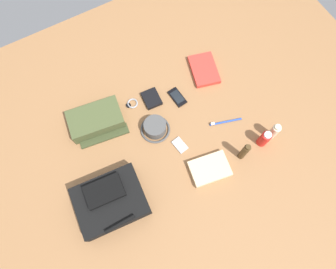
% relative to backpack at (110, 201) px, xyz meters
% --- Properties ---
extents(ground_plane, '(2.64, 2.02, 0.02)m').
position_rel_backpack_xyz_m(ground_plane, '(-0.42, -0.17, -0.07)').
color(ground_plane, '#976840').
rests_on(ground_plane, ground).
extents(backpack, '(0.35, 0.29, 0.13)m').
position_rel_backpack_xyz_m(backpack, '(0.00, 0.00, 0.00)').
color(backpack, black).
rests_on(backpack, ground_plane).
extents(toiletry_pouch, '(0.31, 0.25, 0.08)m').
position_rel_backpack_xyz_m(toiletry_pouch, '(-0.12, -0.43, -0.02)').
color(toiletry_pouch, '#47512D').
rests_on(toiletry_pouch, ground_plane).
extents(bucket_hat, '(0.16, 0.16, 0.07)m').
position_rel_backpack_xyz_m(bucket_hat, '(-0.38, -0.24, -0.02)').
color(bucket_hat, '#4D4D4D').
rests_on(bucket_hat, ground_plane).
extents(lotion_bottle, '(0.04, 0.04, 0.13)m').
position_rel_backpack_xyz_m(lotion_bottle, '(-0.91, 0.10, 0.01)').
color(lotion_bottle, beige).
rests_on(lotion_bottle, ground_plane).
extents(sunscreen_spray, '(0.05, 0.05, 0.12)m').
position_rel_backpack_xyz_m(sunscreen_spray, '(-0.84, 0.10, 0.00)').
color(sunscreen_spray, red).
rests_on(sunscreen_spray, ground_plane).
extents(cologne_bottle, '(0.03, 0.03, 0.17)m').
position_rel_backpack_xyz_m(cologne_bottle, '(-0.70, 0.11, 0.02)').
color(cologne_bottle, '#473319').
rests_on(cologne_bottle, ground_plane).
extents(paperback_novel, '(0.19, 0.24, 0.03)m').
position_rel_backpack_xyz_m(paperback_novel, '(-0.80, -0.43, -0.04)').
color(paperback_novel, red).
rests_on(paperback_novel, ground_plane).
extents(cell_phone, '(0.07, 0.12, 0.01)m').
position_rel_backpack_xyz_m(cell_phone, '(-0.58, -0.35, -0.05)').
color(cell_phone, black).
rests_on(cell_phone, ground_plane).
extents(media_player, '(0.06, 0.09, 0.01)m').
position_rel_backpack_xyz_m(media_player, '(-0.45, -0.10, -0.05)').
color(media_player, '#B7B7BC').
rests_on(media_player, ground_plane).
extents(wristwatch, '(0.07, 0.06, 0.01)m').
position_rel_backpack_xyz_m(wristwatch, '(-0.33, -0.44, -0.05)').
color(wristwatch, '#99999E').
rests_on(wristwatch, ground_plane).
extents(toothbrush, '(0.18, 0.06, 0.02)m').
position_rel_backpack_xyz_m(toothbrush, '(-0.73, -0.09, -0.05)').
color(toothbrush, blue).
rests_on(toothbrush, ground_plane).
extents(wallet, '(0.10, 0.12, 0.02)m').
position_rel_backpack_xyz_m(wallet, '(-0.45, -0.41, -0.04)').
color(wallet, black).
rests_on(wallet, ground_plane).
extents(folded_towel, '(0.22, 0.17, 0.04)m').
position_rel_backpack_xyz_m(folded_towel, '(-0.52, 0.09, -0.04)').
color(folded_towel, beige).
rests_on(folded_towel, ground_plane).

